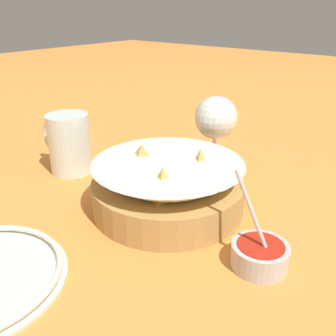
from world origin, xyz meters
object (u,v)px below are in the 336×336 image
(food_basket, at_px, (168,187))
(beer_mug, at_px, (69,145))
(sauce_cup, at_px, (260,254))
(wine_glass, at_px, (216,120))

(food_basket, xyz_separation_m, beer_mug, (0.23, 0.00, 0.02))
(sauce_cup, bearing_deg, wine_glass, -46.89)
(sauce_cup, xyz_separation_m, wine_glass, (0.21, -0.22, 0.08))
(wine_glass, relative_size, beer_mug, 1.18)
(sauce_cup, height_order, beer_mug, sauce_cup)
(sauce_cup, bearing_deg, beer_mug, -4.90)
(food_basket, relative_size, sauce_cup, 1.96)
(beer_mug, bearing_deg, sauce_cup, 175.10)
(sauce_cup, distance_m, beer_mug, 0.41)
(food_basket, bearing_deg, beer_mug, 1.16)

